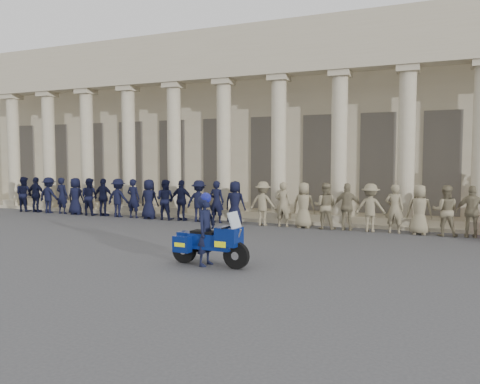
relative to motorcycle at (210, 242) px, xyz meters
name	(u,v)px	position (x,y,z in m)	size (l,w,h in m)	color
ground	(148,254)	(-2.35, 0.70, -0.61)	(90.00, 90.00, 0.00)	#3F3F42
building	(294,128)	(-2.35, 15.45, 3.91)	(40.00, 12.50, 9.00)	tan
officer_rank	(200,201)	(-4.21, 7.41, 0.29)	(21.95, 0.69, 1.81)	black
motorcycle	(210,242)	(0.00, 0.00, 0.00)	(2.22, 0.92, 1.42)	black
rider	(206,229)	(-0.12, 0.01, 0.32)	(0.47, 0.68, 1.88)	black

